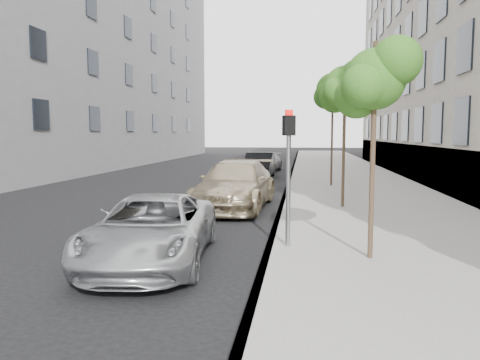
% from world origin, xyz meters
% --- Properties ---
extents(ground, '(160.00, 160.00, 0.00)m').
position_xyz_m(ground, '(0.00, 0.00, 0.00)').
color(ground, black).
rests_on(ground, ground).
extents(sidewalk, '(6.40, 72.00, 0.14)m').
position_xyz_m(sidewalk, '(4.30, 24.00, 0.07)').
color(sidewalk, gray).
rests_on(sidewalk, ground).
extents(curb, '(0.15, 72.00, 0.14)m').
position_xyz_m(curb, '(1.18, 24.00, 0.07)').
color(curb, '#9E9B93').
rests_on(curb, ground).
extents(tree_near, '(1.55, 1.35, 4.21)m').
position_xyz_m(tree_near, '(3.23, 1.50, 3.58)').
color(tree_near, '#38281C').
rests_on(tree_near, sidewalk).
extents(tree_mid, '(1.73, 1.53, 4.78)m').
position_xyz_m(tree_mid, '(3.23, 8.00, 4.06)').
color(tree_mid, '#38281C').
rests_on(tree_mid, sidewalk).
extents(tree_far, '(1.84, 1.64, 5.36)m').
position_xyz_m(tree_far, '(3.23, 14.50, 4.58)').
color(tree_far, '#38281C').
rests_on(tree_far, sidewalk).
extents(signal_pole, '(0.29, 0.26, 2.92)m').
position_xyz_m(signal_pole, '(1.57, 2.24, 1.98)').
color(signal_pole, '#939699').
rests_on(signal_pole, sidewalk).
extents(minivan, '(2.63, 4.94, 1.32)m').
position_xyz_m(minivan, '(-1.10, 1.12, 0.66)').
color(minivan, '#ADAFB1').
rests_on(minivan, ground).
extents(suv, '(2.58, 5.67, 1.61)m').
position_xyz_m(suv, '(-0.42, 8.09, 0.80)').
color(suv, tan).
rests_on(suv, ground).
extents(sedan_blue, '(2.13, 4.27, 1.40)m').
position_xyz_m(sedan_blue, '(-0.90, 13.51, 0.70)').
color(sedan_blue, '#0F1D34').
rests_on(sedan_blue, ground).
extents(sedan_black, '(1.62, 4.48, 1.47)m').
position_xyz_m(sedan_black, '(-0.63, 19.28, 0.73)').
color(sedan_black, black).
rests_on(sedan_black, ground).
extents(sedan_rear, '(2.15, 4.42, 1.24)m').
position_xyz_m(sedan_rear, '(-0.61, 24.24, 0.62)').
color(sedan_rear, gray).
rests_on(sedan_rear, ground).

